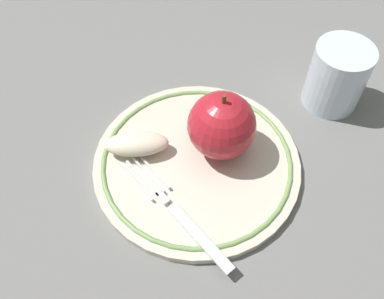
% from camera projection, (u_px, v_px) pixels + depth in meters
% --- Properties ---
extents(ground_plane, '(2.00, 2.00, 0.00)m').
position_uv_depth(ground_plane, '(197.00, 166.00, 0.52)').
color(ground_plane, slate).
extents(plate, '(0.25, 0.25, 0.01)m').
position_uv_depth(plate, '(192.00, 162.00, 0.51)').
color(plate, beige).
rests_on(plate, ground_plane).
extents(apple_red_whole, '(0.08, 0.08, 0.09)m').
position_uv_depth(apple_red_whole, '(222.00, 125.00, 0.49)').
color(apple_red_whole, red).
rests_on(apple_red_whole, plate).
extents(apple_slice_front, '(0.07, 0.08, 0.02)m').
position_uv_depth(apple_slice_front, '(137.00, 144.00, 0.50)').
color(apple_slice_front, beige).
rests_on(apple_slice_front, plate).
extents(fork, '(0.06, 0.18, 0.00)m').
position_uv_depth(fork, '(179.00, 214.00, 0.46)').
color(fork, silver).
rests_on(fork, plate).
extents(drinking_glass, '(0.07, 0.07, 0.09)m').
position_uv_depth(drinking_glass, '(337.00, 76.00, 0.54)').
color(drinking_glass, silver).
rests_on(drinking_glass, ground_plane).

